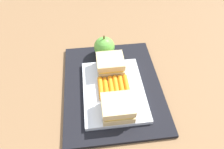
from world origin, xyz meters
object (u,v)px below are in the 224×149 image
food_tray (114,90)px  carrot_sticks_bundle (114,87)px  sandwich_half_left (118,108)px  apple (104,47)px  sandwich_half_right (110,64)px

food_tray → carrot_sticks_bundle: size_ratio=2.64×
sandwich_half_left → food_tray: bearing=0.0°
food_tray → apple: apple is taller
carrot_sticks_bundle → apple: size_ratio=1.11×
sandwich_half_right → apple: apple is taller
carrot_sticks_bundle → apple: bearing=3.8°
sandwich_half_right → carrot_sticks_bundle: 0.08m
carrot_sticks_bundle → food_tray: bearing=155.2°
sandwich_half_left → carrot_sticks_bundle: bearing=-0.3°
sandwich_half_left → sandwich_half_right: same height
sandwich_half_right → carrot_sticks_bundle: bearing=-179.7°
sandwich_half_right → apple: 0.08m
apple → sandwich_half_right: bearing=-172.9°
food_tray → sandwich_half_left: (-0.08, 0.00, 0.03)m
sandwich_half_right → food_tray: bearing=180.0°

